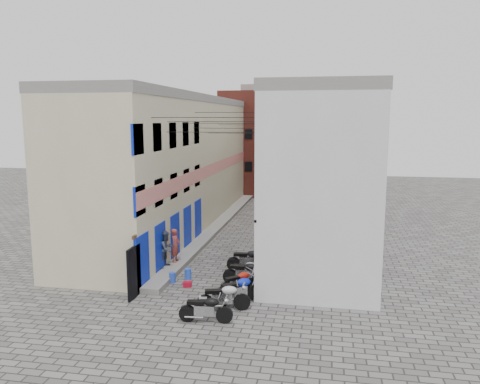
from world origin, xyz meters
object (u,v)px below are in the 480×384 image
Objects in this scene: water_jug_far at (188,274)px; motorcycle_e at (246,271)px; water_jug_near at (172,278)px; motorcycle_b at (223,296)px; person_a at (175,245)px; motorcycle_a at (206,307)px; red_crate at (187,284)px; motorcycle_f at (247,269)px; person_b at (166,249)px; motorcycle_g at (249,258)px; motorcycle_c at (239,288)px; motorcycle_d at (240,281)px.

motorcycle_e is at bearing -4.18° from water_jug_far.
water_jug_far reaches higher than water_jug_near.
motorcycle_b is at bearing -53.02° from water_jug_far.
person_a is at bearing 104.65° from water_jug_near.
motorcycle_b is 4.08m from water_jug_far.
motorcycle_a is 5.48× the size of red_crate.
water_jug_near is at bearing -82.63° from motorcycle_e.
person_a is at bearing -116.40° from motorcycle_f.
motorcycle_g is at bearing -63.49° from person_b.
person_a is 0.86m from person_b.
red_crate is at bearing -156.25° from motorcycle_c.
motorcycle_g is 1.27× the size of person_a.
motorcycle_c is 5.40m from person_b.
motorcycle_g is 3.14m from water_jug_far.
motorcycle_d is 1.14m from motorcycle_e.
motorcycle_f is at bearing 31.61° from red_crate.
motorcycle_d is at bearing 162.53° from motorcycle_a.
motorcycle_e is 5.78× the size of red_crate.
motorcycle_a is at bearing -16.75° from motorcycle_f.
person_a is at bearing -159.14° from motorcycle_b.
motorcycle_c is at bearing -27.56° from water_jug_near.
motorcycle_g reaches higher than motorcycle_f.
motorcycle_f is 1.01× the size of person_a.
motorcycle_b is 4.49× the size of water_jug_near.
motorcycle_g is 3.94m from water_jug_near.
motorcycle_f is at bearing -103.48° from person_a.
motorcycle_f reaches higher than water_jug_near.
water_jug_near is (0.80, -1.48, -0.91)m from person_b.
motorcycle_f is 2.76m from water_jug_far.
motorcycle_d is 3.09m from motorcycle_g.
person_a is (-3.89, 3.06, 0.54)m from motorcycle_d.
motorcycle_d is 1.13× the size of person_a.
water_jug_far is at bearing -65.51° from motorcycle_g.
motorcycle_f is at bearing 10.96° from water_jug_far.
motorcycle_d is (0.28, 1.91, -0.05)m from motorcycle_b.
water_jug_far is (-2.79, 0.20, -0.36)m from motorcycle_e.
motorcycle_g is 3.79m from person_a.
motorcycle_b is 3.78m from motorcycle_f.
motorcycle_b is 6.16m from person_a.
motorcycle_e is at bearing -3.51° from motorcycle_g.
motorcycle_c reaches higher than motorcycle_e.
red_crate is at bearing -74.35° from water_jug_far.
motorcycle_c is 1.21× the size of person_b.
motorcycle_b is 4.20× the size of water_jug_far.
motorcycle_g is at bearing 36.59° from water_jug_near.
motorcycle_f is (0.26, 3.77, -0.11)m from motorcycle_b.
motorcycle_b is 0.98× the size of motorcycle_c.
motorcycle_c reaches higher than motorcycle_f.
motorcycle_d reaches higher than water_jug_far.
motorcycle_a is at bearing -9.33° from motorcycle_e.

